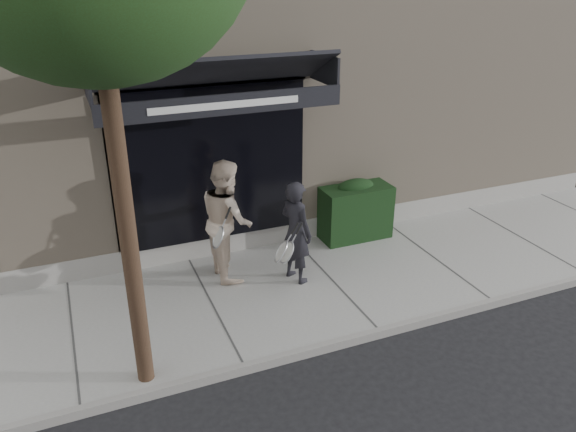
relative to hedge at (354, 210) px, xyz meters
name	(u,v)px	position (x,y,z in m)	size (l,w,h in m)	color
ground	(330,284)	(-1.10, -1.25, -0.66)	(80.00, 80.00, 0.00)	black
sidewalk	(330,281)	(-1.10, -1.25, -0.60)	(20.00, 3.00, 0.12)	gray
curb	(379,333)	(-1.10, -2.80, -0.59)	(20.00, 0.10, 0.14)	gray
building_facade	(233,68)	(-1.11, 3.71, 2.08)	(14.30, 8.04, 5.64)	tan
hedge	(354,210)	(0.00, 0.00, 0.00)	(1.30, 0.70, 1.14)	black
pedestrian_front	(296,232)	(-1.63, -1.05, 0.31)	(0.83, 0.94, 1.69)	black
pedestrian_back	(227,219)	(-2.58, -0.47, 0.45)	(0.75, 0.99, 1.97)	beige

